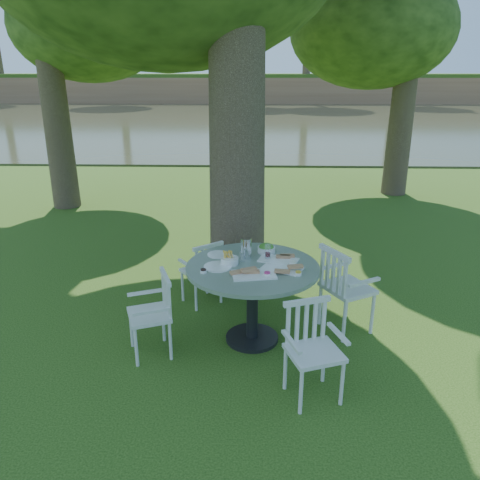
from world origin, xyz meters
The scene contains 9 objects.
ground centered at (0.00, 0.00, 0.00)m, with size 140.00×140.00×0.00m, color #1C3B0C.
table centered at (0.15, -0.58, 0.68)m, with size 1.35×1.35×0.86m.
chair_ne centered at (1.10, -0.37, 0.57)m, with size 0.63×0.65×0.97m.
chair_nw centered at (-0.43, 0.21, 0.48)m, with size 0.56×0.55×0.81m.
chair_sw centered at (-0.79, -0.83, 0.49)m, with size 0.52×0.54×0.84m.
chair_se centered at (0.66, -1.42, 0.51)m, with size 0.54×0.53×0.86m.
tableware centered at (0.14, -0.49, 0.90)m, with size 1.03×0.86×0.22m.
river centered at (0.00, 23.00, 0.00)m, with size 100.00×28.00×0.12m, color #343720.
far_bank centered at (0.28, 41.12, 7.25)m, with size 100.00×18.00×15.20m.
Camera 1 is at (0.17, -4.94, 2.71)m, focal length 35.00 mm.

